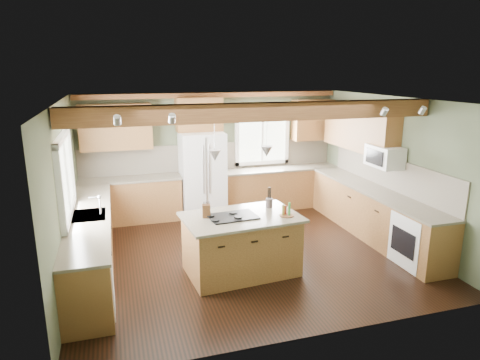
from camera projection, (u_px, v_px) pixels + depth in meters
name	position (u px, v px, depth m)	size (l,w,h in m)	color
floor	(246.00, 253.00, 7.36)	(5.60, 5.60, 0.00)	black
ceiling	(247.00, 100.00, 6.71)	(5.60, 5.60, 0.00)	silver
wall_back	(212.00, 152.00, 9.35)	(5.60, 5.60, 0.00)	#444E37
wall_left	(64.00, 193.00, 6.26)	(5.00, 5.00, 0.00)	#444E37
wall_right	(392.00, 169.00, 7.82)	(5.00, 5.00, 0.00)	#444E37
ceiling_beam	(261.00, 112.00, 6.13)	(5.55, 0.26, 0.26)	#532C17
soffit_trim	(212.00, 95.00, 8.95)	(5.55, 0.20, 0.10)	#532C17
backsplash_back	(212.00, 156.00, 9.36)	(5.58, 0.03, 0.58)	brown
backsplash_right	(389.00, 173.00, 7.88)	(0.03, 3.70, 0.58)	brown
base_cab_back_left	(131.00, 201.00, 8.79)	(2.02, 0.60, 0.88)	brown
counter_back_left	(130.00, 179.00, 8.68)	(2.06, 0.64, 0.04)	#474134
base_cab_back_right	(279.00, 188.00, 9.71)	(2.62, 0.60, 0.88)	brown
counter_back_right	(280.00, 169.00, 9.59)	(2.66, 0.64, 0.04)	#474134
base_cab_left	(91.00, 244.00, 6.60)	(0.60, 3.70, 0.88)	brown
counter_left	(88.00, 216.00, 6.49)	(0.64, 3.74, 0.04)	#474134
base_cab_right	(373.00, 214.00, 8.00)	(0.60, 3.70, 0.88)	brown
counter_right	(375.00, 190.00, 7.88)	(0.64, 3.74, 0.04)	#474134
upper_cab_back_left	(116.00, 127.00, 8.47)	(1.40, 0.35, 0.90)	brown
upper_cab_over_fridge	(199.00, 114.00, 8.89)	(0.96, 0.35, 0.70)	brown
upper_cab_right	(359.00, 127.00, 8.44)	(0.35, 2.20, 0.90)	brown
upper_cab_back_corner	(312.00, 120.00, 9.67)	(0.90, 0.35, 0.90)	brown
window_left	(64.00, 176.00, 6.25)	(0.04, 1.60, 1.05)	white
window_back	(262.00, 139.00, 9.59)	(1.10, 0.04, 1.00)	white
sink	(88.00, 216.00, 6.49)	(0.50, 0.65, 0.03)	#262628
faucet	(100.00, 206.00, 6.50)	(0.02, 0.02, 0.28)	#B2B2B7
dishwasher	(88.00, 284.00, 5.40)	(0.60, 0.60, 0.84)	white
oven	(419.00, 240.00, 6.79)	(0.60, 0.72, 0.84)	white
microwave	(385.00, 156.00, 7.65)	(0.40, 0.70, 0.38)	white
pendant_left	(215.00, 155.00, 6.05)	(0.18, 0.18, 0.16)	#B2B2B7
pendant_right	(267.00, 151.00, 6.34)	(0.18, 0.18, 0.16)	#B2B2B7
refrigerator	(203.00, 175.00, 9.02)	(0.90, 0.74, 1.80)	white
island	(241.00, 246.00, 6.56)	(1.62, 0.99, 0.88)	brown
island_top	(241.00, 217.00, 6.44)	(1.73, 1.10, 0.04)	#474134
cooktop	(233.00, 216.00, 6.39)	(0.70, 0.47, 0.02)	black
knife_block	(206.00, 211.00, 6.35)	(0.12, 0.09, 0.20)	brown
utensil_crock	(269.00, 203.00, 6.82)	(0.11, 0.11, 0.15)	#453C37
bottle_tray	(287.00, 210.00, 6.42)	(0.22, 0.22, 0.20)	brown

